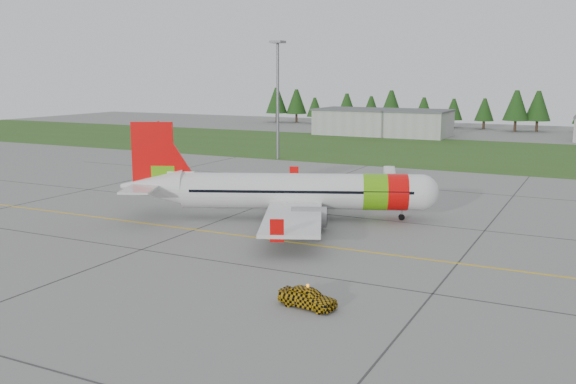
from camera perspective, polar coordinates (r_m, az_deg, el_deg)
The scene contains 9 objects.
ground at distance 48.39m, azimuth 1.08°, elevation -7.28°, with size 320.00×320.00×0.00m, color gray.
aircraft at distance 65.85m, azimuth 0.48°, elevation 0.05°, with size 31.21×29.63×9.95m.
follow_me_car at distance 41.15m, azimuth 1.77°, elevation -7.61°, with size 1.59×1.35×3.95m, color #E8B00C.
service_van at distance 94.60m, azimuth 9.02°, elevation 2.71°, with size 1.57×1.48×4.49m, color silver.
grass_strip at distance 126.07m, azimuth 17.37°, elevation 3.23°, with size 320.00×50.00×0.03m, color #30561E.
taxi_guideline at distance 55.42m, azimuth 4.66°, elevation -5.00°, with size 120.00×0.25×0.02m, color gold.
hangar_west at distance 160.04m, azimuth 8.40°, elevation 6.09°, with size 32.00×14.00×6.00m, color #A8A8A3.
floodlight_mast at distance 112.40m, azimuth -0.92°, elevation 8.00°, with size 0.50×0.50×20.00m, color slate.
treeline at distance 180.99m, azimuth 20.38°, elevation 6.68°, with size 160.00×8.00×10.00m, color #1C3F14, non-canonical shape.
Camera 1 is at (19.81, -41.64, 14.69)m, focal length 40.00 mm.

